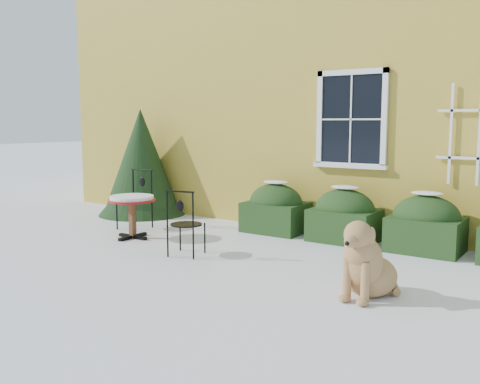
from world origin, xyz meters
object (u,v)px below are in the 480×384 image
Objects in this scene: patio_chair_near at (185,223)px; patio_chair_far at (136,199)px; evergreen_shrub at (142,172)px; bistro_table at (132,203)px; dog at (366,265)px.

patio_chair_near is 2.31m from patio_chair_far.
patio_chair_near is at bearing -35.91° from evergreen_shrub.
patio_chair_far is at bearing -41.76° from patio_chair_near.
evergreen_shrub reaches higher than patio_chair_far.
patio_chair_near is (1.49, -0.40, -0.11)m from bistro_table.
bistro_table is at bearing -29.67° from patio_chair_near.
bistro_table is 0.87m from patio_chair_far.
evergreen_shrub is 2.41m from bistro_table.
evergreen_shrub is 2.06× the size of patio_chair_far.
evergreen_shrub is 1.56m from patio_chair_far.
dog is at bearing -23.19° from evergreen_shrub.
dog is at bearing -9.42° from bistro_table.
dog is (4.35, -0.72, -0.23)m from bistro_table.
bistro_table is 0.80× the size of patio_chair_near.
evergreen_shrub reaches higher than bistro_table.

